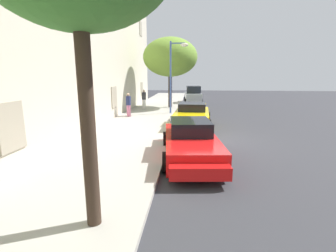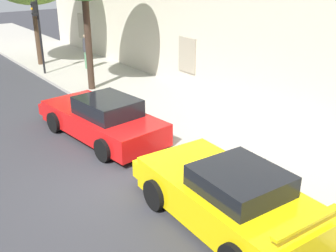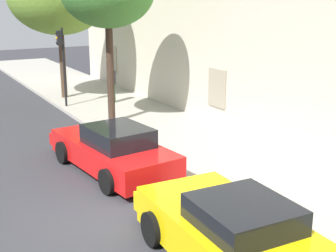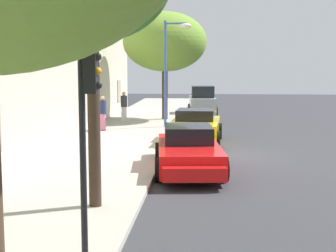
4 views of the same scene
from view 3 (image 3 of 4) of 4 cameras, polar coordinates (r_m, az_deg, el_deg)
ground_plane at (r=11.00m, az=-5.54°, el=-11.00°), size 80.00×80.00×0.00m
sidewalk at (r=13.08m, az=11.36°, el=-6.46°), size 60.00×4.50×0.14m
sportscar_red_lead at (r=13.64m, az=-7.31°, el=-2.88°), size 5.25×2.48×1.42m
sportscar_yellow_flank at (r=8.97m, az=7.42°, el=-12.92°), size 4.83×2.44×1.44m
traffic_light at (r=21.30m, az=-13.25°, el=8.90°), size 0.22×0.36×3.59m
pedestrian_bystander at (r=21.93m, az=-7.02°, el=5.32°), size 0.37×0.37×1.79m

